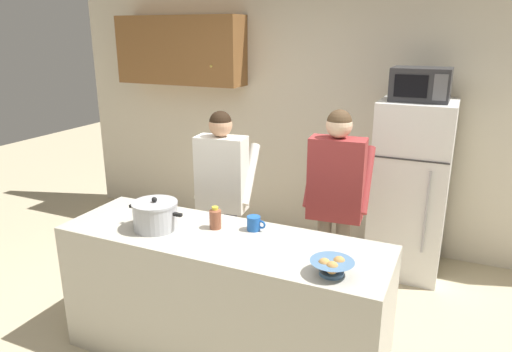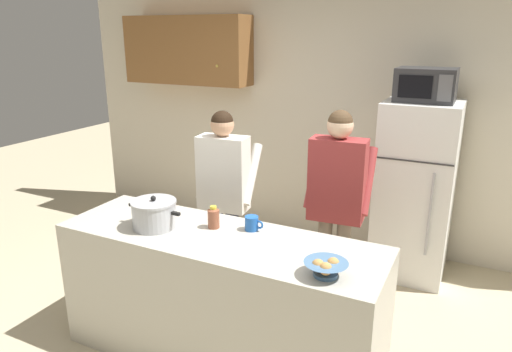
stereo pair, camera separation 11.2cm
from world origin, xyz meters
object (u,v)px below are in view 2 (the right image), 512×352
object	(u,v)px
refrigerator	(415,191)
cooking_pot	(154,214)
microwave	(426,85)
bread_bowl	(326,268)
coffee_mug	(252,223)
person_near_pot	(224,184)
person_by_sink	(337,191)
bottle_near_edge	(214,217)

from	to	relation	value
refrigerator	cooking_pot	distance (m)	2.38
microwave	bread_bowl	size ratio (longest dim) A/B	1.98
cooking_pot	bread_bowl	world-z (taller)	cooking_pot
coffee_mug	bread_bowl	xyz separation A→B (m)	(0.63, -0.37, 0.00)
refrigerator	bread_bowl	world-z (taller)	refrigerator
person_near_pot	coffee_mug	size ratio (longest dim) A/B	12.11
person_by_sink	bread_bowl	world-z (taller)	person_by_sink
person_by_sink	coffee_mug	world-z (taller)	person_by_sink
person_by_sink	cooking_pot	xyz separation A→B (m)	(-0.96, -0.97, -0.01)
cooking_pot	bread_bowl	bearing A→B (deg)	-5.70
refrigerator	microwave	size ratio (longest dim) A/B	3.35
refrigerator	bottle_near_edge	size ratio (longest dim) A/B	10.53
microwave	person_by_sink	bearing A→B (deg)	-116.15
coffee_mug	bottle_near_edge	size ratio (longest dim) A/B	0.86
person_by_sink	cooking_pot	world-z (taller)	person_by_sink
person_near_pot	person_by_sink	bearing A→B (deg)	8.23
refrigerator	coffee_mug	world-z (taller)	refrigerator
cooking_pot	refrigerator	bearing A→B (deg)	53.65
refrigerator	microwave	distance (m)	0.94
coffee_mug	bottle_near_edge	world-z (taller)	bottle_near_edge
refrigerator	bread_bowl	distance (m)	2.05
microwave	person_near_pot	world-z (taller)	microwave
microwave	bottle_near_edge	bearing A→B (deg)	-121.31
cooking_pot	coffee_mug	xyz separation A→B (m)	(0.61, 0.24, -0.05)
bread_bowl	bottle_near_edge	xyz separation A→B (m)	(-0.87, 0.29, 0.02)
refrigerator	bread_bowl	bearing A→B (deg)	-94.90
cooking_pot	bottle_near_edge	size ratio (longest dim) A/B	2.70
microwave	coffee_mug	bearing A→B (deg)	-115.97
bottle_near_edge	microwave	bearing A→B (deg)	58.69
microwave	bottle_near_edge	size ratio (longest dim) A/B	3.15
microwave	coffee_mug	xyz separation A→B (m)	(-0.80, -1.65, -0.78)
person_by_sink	coffee_mug	bearing A→B (deg)	-115.74
cooking_pot	bottle_near_edge	distance (m)	0.40
person_by_sink	coffee_mug	size ratio (longest dim) A/B	12.51
refrigerator	microwave	bearing A→B (deg)	-89.93
microwave	bread_bowl	distance (m)	2.17
refrigerator	coffee_mug	size ratio (longest dim) A/B	12.26
cooking_pot	coffee_mug	distance (m)	0.65
person_by_sink	cooking_pot	bearing A→B (deg)	-134.51
bottle_near_edge	person_by_sink	bearing A→B (deg)	53.44
refrigerator	person_near_pot	distance (m)	1.74
person_near_pot	bread_bowl	bearing A→B (deg)	-39.11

